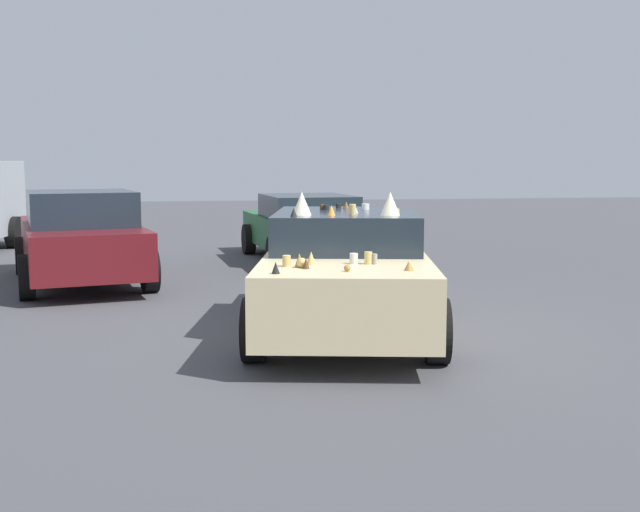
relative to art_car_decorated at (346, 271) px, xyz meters
name	(u,v)px	position (x,y,z in m)	size (l,w,h in m)	color
ground_plane	(345,332)	(-0.04, 0.01, -0.72)	(60.00, 60.00, 0.00)	#47474C
art_car_decorated	(346,271)	(0.00, 0.00, 0.00)	(4.62, 2.65, 1.64)	beige
parked_sedan_near_right	(81,238)	(4.24, 3.51, 0.02)	(4.69, 2.66, 1.51)	#5B1419
parked_sedan_far_left	(305,227)	(6.40, -0.48, -0.04)	(4.61, 2.28, 1.32)	#1E602D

